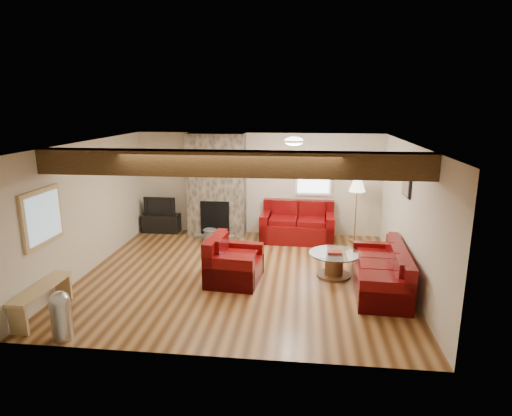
{
  "coord_description": "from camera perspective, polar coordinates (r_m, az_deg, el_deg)",
  "views": [
    {
      "loc": [
        1.11,
        -7.57,
        3.19
      ],
      "look_at": [
        0.21,
        0.4,
        1.22
      ],
      "focal_mm": 30.0,
      "sensor_mm": 36.0,
      "label": 1
    }
  ],
  "objects": [
    {
      "name": "room",
      "position": [
        7.9,
        -1.83,
        -0.44
      ],
      "size": [
        8.0,
        8.0,
        8.0
      ],
      "color": "#543016",
      "rests_on": "ground"
    },
    {
      "name": "oak_beam",
      "position": [
        6.48,
        -3.49,
        5.95
      ],
      "size": [
        6.0,
        0.36,
        0.38
      ],
      "primitive_type": "cube",
      "color": "#331F0F",
      "rests_on": "room"
    },
    {
      "name": "chimney_breast",
      "position": [
        10.47,
        -5.3,
        2.89
      ],
      "size": [
        1.4,
        0.67,
        2.5
      ],
      "color": "#3A362D",
      "rests_on": "floor"
    },
    {
      "name": "back_window",
      "position": [
        10.42,
        7.71,
        4.61
      ],
      "size": [
        0.9,
        0.08,
        1.1
      ],
      "primitive_type": null,
      "color": "silver",
      "rests_on": "room"
    },
    {
      "name": "hatch_window",
      "position": [
        7.52,
        -26.57,
        -1.09
      ],
      "size": [
        0.08,
        1.0,
        0.9
      ],
      "primitive_type": null,
      "color": "tan",
      "rests_on": "room"
    },
    {
      "name": "ceiling_dome",
      "position": [
        8.51,
        5.07,
        8.68
      ],
      "size": [
        0.4,
        0.4,
        0.18
      ],
      "primitive_type": null,
      "color": "white",
      "rests_on": "room"
    },
    {
      "name": "artwork_back",
      "position": [
        10.44,
        1.11,
        5.58
      ],
      "size": [
        0.42,
        0.06,
        0.52
      ],
      "primitive_type": null,
      "color": "black",
      "rests_on": "room"
    },
    {
      "name": "artwork_right",
      "position": [
        8.22,
        19.38,
        2.91
      ],
      "size": [
        0.06,
        0.55,
        0.42
      ],
      "primitive_type": null,
      "color": "black",
      "rests_on": "room"
    },
    {
      "name": "sofa_three",
      "position": [
        7.83,
        16.23,
        -7.78
      ],
      "size": [
        0.95,
        2.05,
        0.77
      ],
      "primitive_type": null,
      "rotation": [
        0.0,
        0.0,
        -1.63
      ],
      "color": "#410408",
      "rests_on": "floor"
    },
    {
      "name": "loveseat",
      "position": [
        10.18,
        5.55,
        -1.86
      ],
      "size": [
        1.74,
        1.04,
        0.91
      ],
      "primitive_type": null,
      "rotation": [
        0.0,
        0.0,
        -0.04
      ],
      "color": "#410408",
      "rests_on": "floor"
    },
    {
      "name": "armchair_red",
      "position": [
        7.86,
        -2.89,
        -6.87
      ],
      "size": [
        1.0,
        1.12,
        0.84
      ],
      "primitive_type": null,
      "rotation": [
        0.0,
        0.0,
        1.48
      ],
      "color": "#410408",
      "rests_on": "floor"
    },
    {
      "name": "coffee_table",
      "position": [
        8.26,
        10.36,
        -7.43
      ],
      "size": [
        0.95,
        0.95,
        0.5
      ],
      "color": "#492B17",
      "rests_on": "floor"
    },
    {
      "name": "tv_cabinet",
      "position": [
        11.11,
        -12.49,
        -1.98
      ],
      "size": [
        0.93,
        0.37,
        0.46
      ],
      "primitive_type": "cube",
      "color": "black",
      "rests_on": "floor"
    },
    {
      "name": "television",
      "position": [
        11.0,
        -12.62,
        0.33
      ],
      "size": [
        0.8,
        0.1,
        0.46
      ],
      "primitive_type": "imported",
      "color": "black",
      "rests_on": "tv_cabinet"
    },
    {
      "name": "floor_lamp",
      "position": [
        10.17,
        13.33,
        2.45
      ],
      "size": [
        0.38,
        0.38,
        1.47
      ],
      "color": "#AE8348",
      "rests_on": "floor"
    },
    {
      "name": "pine_bench",
      "position": [
        7.48,
        -26.58,
        -11.03
      ],
      "size": [
        0.3,
        1.27,
        0.47
      ],
      "primitive_type": null,
      "color": "tan",
      "rests_on": "floor"
    },
    {
      "name": "pedal_bin",
      "position": [
        6.63,
        -24.55,
        -12.88
      ],
      "size": [
        0.35,
        0.35,
        0.71
      ],
      "primitive_type": null,
      "rotation": [
        0.0,
        0.0,
        -0.3
      ],
      "color": "#B0B0B5",
      "rests_on": "floor"
    },
    {
      "name": "coal_bucket",
      "position": [
        10.13,
        -6.15,
        -3.69
      ],
      "size": [
        0.34,
        0.34,
        0.32
      ],
      "primitive_type": null,
      "color": "slate",
      "rests_on": "floor"
    }
  ]
}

